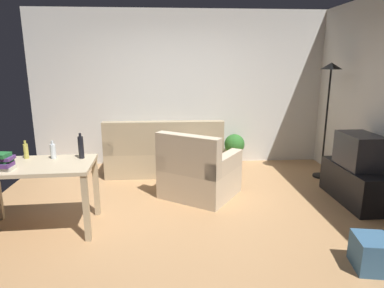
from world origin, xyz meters
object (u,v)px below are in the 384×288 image
potted_plant (234,147)px  armchair (198,174)px  torchiere_lamp (329,89)px  storage_box (383,254)px  bottle_clear (53,151)px  bottle_dark (81,147)px  tv_stand (355,184)px  book_stack (2,162)px  desk (36,174)px  couch (164,155)px  bottle_squat (26,151)px  tv (359,151)px

potted_plant → armchair: armchair is taller
torchiere_lamp → storage_box: torchiere_lamp is taller
potted_plant → bottle_clear: size_ratio=2.80×
torchiere_lamp → bottle_dark: (-3.44, -1.30, -0.52)m
tv_stand → bottle_clear: bottle_clear is taller
potted_plant → armchair: size_ratio=0.47×
bottle_clear → book_stack: size_ratio=0.92×
torchiere_lamp → book_stack: 4.49m
tv_stand → desk: 3.94m
potted_plant → storage_box: bearing=-77.1°
armchair → couch: bearing=-32.0°
torchiere_lamp → potted_plant: size_ratio=3.18×
torchiere_lamp → bottle_squat: 4.29m
couch → bottle_clear: bottle_clear is taller
tv → book_stack: book_stack is taller
tv → desk: 3.92m
bottle_squat → bottle_dark: bottle_dark is taller
couch → storage_box: size_ratio=3.93×
tv_stand → potted_plant: 2.14m
bottle_dark → book_stack: 0.78m
tv → couch: bearing=61.3°
couch → potted_plant: (1.25, 0.31, 0.02)m
desk → book_stack: bearing=-143.0°
storage_box → bottle_squat: size_ratio=2.34×
desk → bottle_dark: (0.44, 0.19, 0.24)m
couch → desk: (-1.34, -1.91, 0.34)m
torchiere_lamp → bottle_squat: bearing=-162.7°
tv → bottle_clear: bottle_clear is taller
couch → bottle_squat: (-1.52, -1.68, 0.54)m
bottle_squat → bottle_dark: bearing=-3.4°
potted_plant → bottle_clear: bearing=-140.6°
tv → bottle_clear: (-3.76, -0.31, 0.15)m
couch → desk: 2.36m
bottle_squat → torchiere_lamp: bearing=17.3°
torchiere_lamp → bottle_squat: torchiere_lamp is taller
potted_plant → bottle_dark: bottle_dark is taller
tv → storage_box: bearing=159.0°
couch → tv_stand: bearing=151.3°
potted_plant → bottle_clear: 3.22m
tv_stand → bottle_squat: bottle_squat is taller
desk → bottle_clear: bottle_clear is taller
desk → armchair: armchair is taller
couch → armchair: bearing=114.0°
armchair → storage_box: bearing=163.7°
bottle_clear → bottle_squat: bearing=174.9°
tv_stand → book_stack: 4.22m
tv_stand → bottle_clear: size_ratio=5.40×
couch → tv_stand: size_ratio=1.72×
armchair → bottle_clear: 1.88m
potted_plant → couch: bearing=-165.9°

